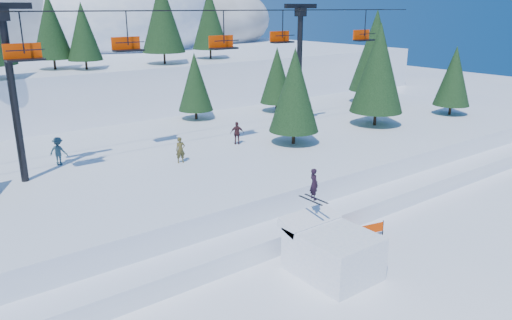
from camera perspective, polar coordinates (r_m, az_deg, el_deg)
ground at (r=23.54m, az=10.58°, el=-15.41°), size 160.00×160.00×0.00m
mid_shelf at (r=36.26m, az=-10.73°, el=-1.35°), size 70.00×22.00×2.50m
berm at (r=28.50m, az=-1.39°, el=-7.78°), size 70.00×6.00×1.10m
jump_kicker at (r=24.91m, az=8.61°, el=-10.18°), size 3.23×4.42×4.99m
chairlift at (r=35.55m, az=-8.64°, el=11.72°), size 46.00×3.21×10.28m
conifer_stand at (r=36.26m, az=-7.62°, el=8.48°), size 61.53×17.45×10.29m
distant_skiers at (r=34.22m, az=-13.60°, el=1.15°), size 25.96×7.99×1.88m
banner_near at (r=28.82m, az=12.12°, el=-7.91°), size 2.79×0.67×0.90m
banner_far at (r=34.91m, az=14.97°, el=-3.61°), size 2.81×0.58×0.90m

